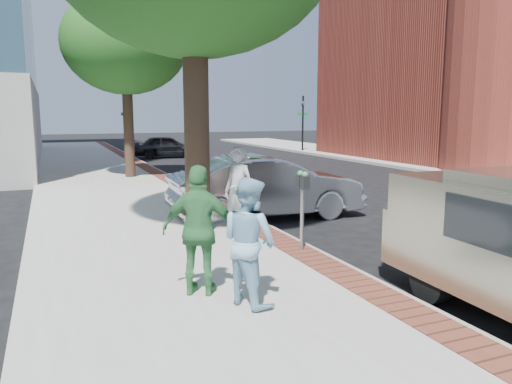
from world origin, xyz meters
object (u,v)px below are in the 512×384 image
parking_meter (302,194)px  bg_car (167,146)px  person_green (200,231)px  sedan_silver (266,187)px  person_gray (238,191)px  person_officer (249,241)px

parking_meter → bg_car: (2.35, 21.76, -0.53)m
parking_meter → bg_car: bearing=83.8°
parking_meter → person_green: (-2.35, -1.45, -0.15)m
person_green → sedan_silver: (3.19, 4.97, -0.25)m
person_green → person_gray: bearing=-90.9°
sedan_silver → bg_car: size_ratio=1.24×
person_gray → sedan_silver: 2.56m
person_gray → bg_car: size_ratio=0.47×
person_officer → sedan_silver: size_ratio=0.35×
person_green → sedan_silver: bearing=-94.1°
person_gray → bg_car: bearing=144.7°
parking_meter → person_gray: bearing=114.8°
person_green → bg_car: bearing=-72.9°
parking_meter → bg_car: size_ratio=0.37×
person_officer → parking_meter: bearing=-63.2°
parking_meter → person_officer: bearing=-132.4°
person_officer → person_gray: bearing=-39.1°
person_green → bg_car: person_green is taller
person_gray → person_green: size_ratio=1.02×
person_green → sedan_silver: person_green is taller
parking_meter → person_green: size_ratio=0.81×
person_officer → sedan_silver: 6.17m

